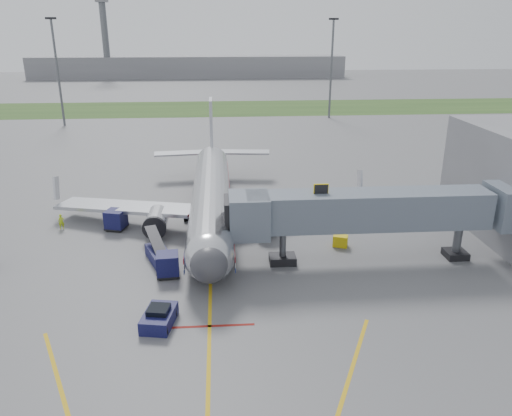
{
  "coord_description": "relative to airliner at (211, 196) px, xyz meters",
  "views": [
    {
      "loc": [
        0.95,
        -32.56,
        18.72
      ],
      "look_at": [
        4.14,
        9.9,
        3.2
      ],
      "focal_mm": 35.0,
      "sensor_mm": 36.0,
      "label": 1
    }
  ],
  "objects": [
    {
      "name": "light_mast_right",
      "position": [
        25.0,
        59.75,
        8.13
      ],
      "size": [
        2.0,
        0.44,
        20.4
      ],
      "color": "#595B60",
      "rests_on": "ground"
    },
    {
      "name": "light_mast_left",
      "position": [
        -30.0,
        54.75,
        8.13
      ],
      "size": [
        2.0,
        0.44,
        20.4
      ],
      "color": "#595B60",
      "rests_on": "ground"
    },
    {
      "name": "distant_terminal",
      "position": [
        -10.0,
        154.75,
        1.35
      ],
      "size": [
        120.0,
        14.0,
        8.0
      ],
      "primitive_type": "cube",
      "color": "slate",
      "rests_on": "ground"
    },
    {
      "name": "ramp_worker",
      "position": [
        -14.67,
        -1.18,
        -1.88
      ],
      "size": [
        0.64,
        0.51,
        1.52
      ],
      "primitive_type": "imported",
      "rotation": [
        0.0,
        0.0,
        0.29
      ],
      "color": "#A5C517",
      "rests_on": "ground"
    },
    {
      "name": "grass_strip",
      "position": [
        -0.0,
        74.75,
        -2.64
      ],
      "size": [
        300.0,
        25.0,
        0.01
      ],
      "primitive_type": "cube",
      "color": "#2D4C1E",
      "rests_on": "ground"
    },
    {
      "name": "airliner",
      "position": [
        0.0,
        0.0,
        0.0
      ],
      "size": [
        32.1,
        35.67,
        10.25
      ],
      "color": "silver",
      "rests_on": "ground"
    },
    {
      "name": "ground",
      "position": [
        -0.0,
        -15.25,
        -2.65
      ],
      "size": [
        400.0,
        400.0,
        0.0
      ],
      "primitive_type": "plane",
      "color": "#565659",
      "rests_on": "ground"
    },
    {
      "name": "baggage_cart_c",
      "position": [
        -9.31,
        -1.63,
        -1.65
      ],
      "size": [
        2.24,
        2.24,
        1.96
      ],
      "color": "black",
      "rests_on": "ground"
    },
    {
      "name": "control_tower",
      "position": [
        -40.0,
        149.75,
        14.68
      ],
      "size": [
        4.0,
        4.0,
        30.0
      ],
      "color": "#595B60",
      "rests_on": "ground"
    },
    {
      "name": "baggage_cart_b",
      "position": [
        -3.36,
        -11.82,
        -1.68
      ],
      "size": [
        1.9,
        1.9,
        1.9
      ],
      "color": "black",
      "rests_on": "ground"
    },
    {
      "name": "baggage_cart_a",
      "position": [
        -3.59,
        -11.27,
        -1.82
      ],
      "size": [
        1.61,
        1.61,
        1.63
      ],
      "color": "black",
      "rests_on": "ground"
    },
    {
      "name": "ground_power_cart",
      "position": [
        11.63,
        -7.25,
        -2.14
      ],
      "size": [
        1.5,
        1.24,
        1.03
      ],
      "color": "yellow",
      "rests_on": "ground"
    },
    {
      "name": "belt_loader",
      "position": [
        -4.37,
        -9.09,
        -2.08
      ],
      "size": [
        2.85,
        4.82,
        2.29
      ],
      "color": "black",
      "rests_on": "ground"
    },
    {
      "name": "apron_markings",
      "position": [
        -0.0,
        -22.65,
        -2.64
      ],
      "size": [
        21.52,
        50.0,
        0.01
      ],
      "color": "gold",
      "rests_on": "ground"
    },
    {
      "name": "pushback_tug",
      "position": [
        -3.35,
        -18.75,
        -2.11
      ],
      "size": [
        2.4,
        3.36,
        1.28
      ],
      "color": "black",
      "rests_on": "ground"
    },
    {
      "name": "jet_bridge",
      "position": [
        12.86,
        -10.25,
        1.82
      ],
      "size": [
        25.3,
        4.0,
        6.9
      ],
      "color": "slate",
      "rests_on": "ground"
    }
  ]
}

